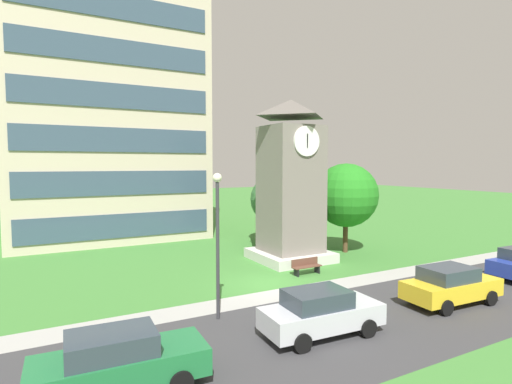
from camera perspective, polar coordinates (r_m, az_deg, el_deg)
The scene contains 12 objects.
ground_plane at distance 21.56m, azimuth 1.53°, elevation -12.78°, with size 160.00×160.00×0.00m, color #3D7A33.
street_asphalt at distance 16.74m, azimuth 12.79°, elevation -17.88°, with size 120.00×7.20×0.01m, color #38383A.
kerb_strip at distance 20.06m, azimuth 4.24°, elevation -14.07°, with size 120.00×1.60×0.01m, color #9E9E99.
office_building at distance 38.72m, azimuth -20.70°, elevation 15.90°, with size 15.06×12.49×28.80m.
clock_tower at distance 26.07m, azimuth 4.91°, elevation 0.38°, with size 4.48×4.48×10.28m.
park_bench at distance 23.36m, azimuth 7.08°, elevation -10.32°, with size 1.81×0.51×0.88m.
street_lamp at distance 16.13m, azimuth -5.43°, elevation -5.25°, with size 0.36×0.36×5.85m.
tree_streetside at distance 31.95m, azimuth 2.77°, elevation -1.05°, with size 3.98×3.98×5.43m.
tree_near_tower at distance 29.03m, azimuth 12.55°, elevation -0.46°, with size 4.46×4.46×6.27m.
parked_car_green at distance 12.47m, azimuth -18.77°, elevation -21.61°, with size 4.73×2.09×1.69m.
parked_car_silver at distance 15.43m, azimuth 9.09°, elevation -16.35°, with size 4.54×2.14×1.69m.
parked_car_yellow at distance 20.29m, azimuth 25.71°, elevation -11.71°, with size 4.58×2.17×1.69m.
Camera 1 is at (-10.30, -17.89, 6.19)m, focal length 28.42 mm.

